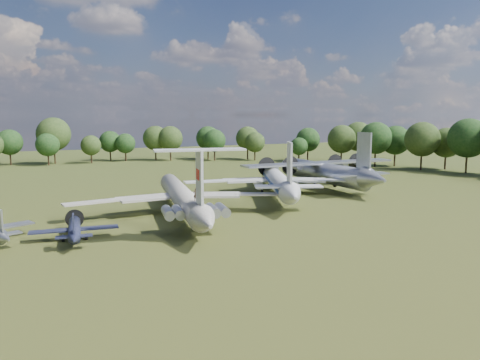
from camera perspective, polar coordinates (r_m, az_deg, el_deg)
name	(u,v)px	position (r m, az deg, el deg)	size (l,w,h in m)	color
ground	(175,212)	(76.20, -7.90, -3.90)	(300.00, 300.00, 0.00)	#284216
il62_airliner	(182,201)	(73.41, -7.08, -2.55)	(35.23, 45.79, 4.49)	#BABAB6
tu104_jet	(276,183)	(91.58, 4.42, -0.34)	(35.81, 47.75, 4.77)	silver
an12_transport	(322,175)	(102.70, 10.01, 0.62)	(36.35, 40.63, 5.35)	#AAADB2
small_prop_west	(75,232)	(62.18, -19.52, -5.97)	(10.69, 14.58, 2.14)	black
person_on_il62	(196,194)	(60.64, -5.41, -1.76)	(0.63, 0.41, 1.72)	brown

